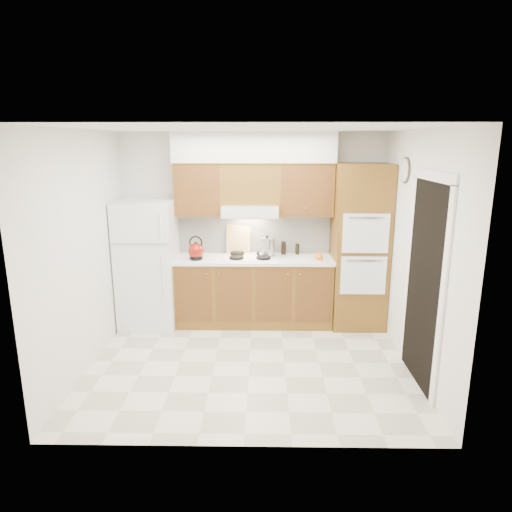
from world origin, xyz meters
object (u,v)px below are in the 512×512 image
Objects in this scene: fridge at (148,264)px; oven_cabinet at (359,247)px; kettle at (196,251)px; stock_pot at (267,246)px.

oven_cabinet is at bearing 0.70° from fridge.
oven_cabinet reaches higher than kettle.
fridge is 7.71× the size of stock_pot.
oven_cabinet reaches higher than fridge.
fridge is at bearing -175.13° from stock_pot.
fridge is 1.63m from stock_pot.
fridge is 0.69m from kettle.
stock_pot is at bearing 175.29° from oven_cabinet.
oven_cabinet is at bearing -4.71° from stock_pot.
kettle is at bearing -168.31° from stock_pot.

